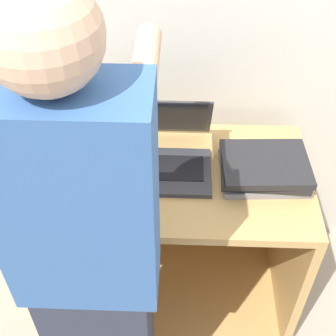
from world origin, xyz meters
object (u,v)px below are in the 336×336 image
(person, at_px, (91,270))
(laptop_stack_right, at_px, (264,168))
(laptop_stack_left, at_px, (76,153))
(laptop_open, at_px, (169,153))

(person, bearing_deg, laptop_stack_right, 42.18)
(person, bearing_deg, laptop_stack_left, 104.98)
(laptop_open, distance_m, person, 0.62)
(laptop_stack_left, bearing_deg, laptop_stack_right, 0.23)
(laptop_stack_left, bearing_deg, person, -75.02)
(laptop_stack_left, relative_size, person, 0.20)
(laptop_stack_left, bearing_deg, laptop_open, 10.00)
(laptop_open, distance_m, laptop_stack_left, 0.36)
(laptop_open, relative_size, laptop_stack_left, 1.08)
(laptop_open, bearing_deg, laptop_stack_right, -9.21)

